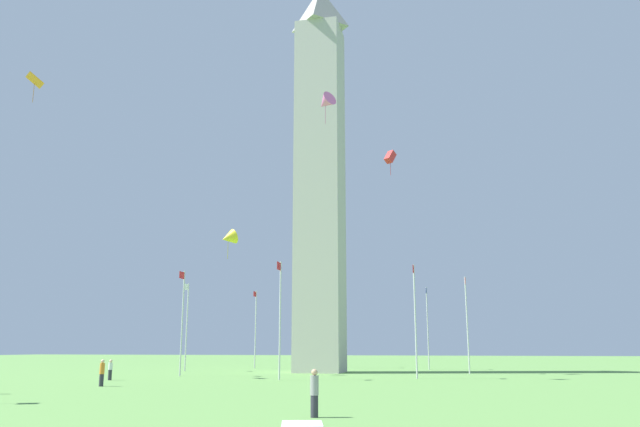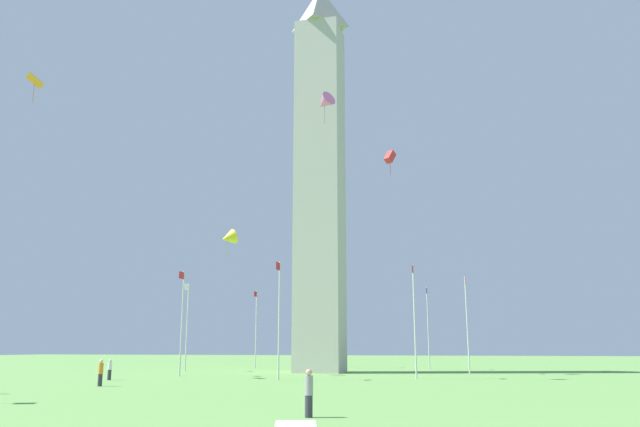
{
  "view_description": "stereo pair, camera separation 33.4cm",
  "coord_description": "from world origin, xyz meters",
  "px_view_note": "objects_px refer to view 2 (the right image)",
  "views": [
    {
      "loc": [
        63.6,
        14.12,
        2.58
      ],
      "look_at": [
        0.0,
        0.0,
        16.74
      ],
      "focal_mm": 34.52,
      "sensor_mm": 36.0,
      "label": 1
    },
    {
      "loc": [
        63.53,
        14.45,
        2.58
      ],
      "look_at": [
        0.0,
        0.0,
        16.74
      ],
      "focal_mm": 34.52,
      "sensor_mm": 36.0,
      "label": 2
    }
  ],
  "objects_px": {
    "kite_orange_diamond": "(35,81)",
    "kite_pink_delta": "(325,102)",
    "person_orange_shirt": "(101,373)",
    "flagpole_se": "(428,324)",
    "picnic_blanket_near_first_person": "(296,423)",
    "obelisk_monument": "(320,167)",
    "flagpole_sw": "(256,326)",
    "flagpole_ne": "(414,316)",
    "flagpole_s": "(346,326)",
    "kite_yellow_delta": "(228,238)",
    "person_white_shirt": "(110,370)",
    "kite_red_box": "(390,157)",
    "flagpole_nw": "(182,318)",
    "flagpole_n": "(279,315)",
    "flagpole_w": "(187,323)",
    "person_gray_shirt": "(309,393)",
    "flagpole_e": "(467,320)"
  },
  "relations": [
    {
      "from": "obelisk_monument",
      "to": "kite_pink_delta",
      "type": "distance_m",
      "value": 14.53
    },
    {
      "from": "flagpole_se",
      "to": "flagpole_e",
      "type": "bearing_deg",
      "value": 22.5
    },
    {
      "from": "flagpole_sw",
      "to": "kite_orange_diamond",
      "type": "bearing_deg",
      "value": -22.51
    },
    {
      "from": "obelisk_monument",
      "to": "flagpole_w",
      "type": "relative_size",
      "value": 4.63
    },
    {
      "from": "flagpole_se",
      "to": "person_white_shirt",
      "type": "height_order",
      "value": "flagpole_se"
    },
    {
      "from": "flagpole_n",
      "to": "person_gray_shirt",
      "type": "relative_size",
      "value": 5.38
    },
    {
      "from": "flagpole_se",
      "to": "flagpole_nw",
      "type": "height_order",
      "value": "same"
    },
    {
      "from": "flagpole_se",
      "to": "flagpole_nw",
      "type": "relative_size",
      "value": 1.0
    },
    {
      "from": "flagpole_ne",
      "to": "kite_orange_diamond",
      "type": "distance_m",
      "value": 40.08
    },
    {
      "from": "flagpole_e",
      "to": "person_gray_shirt",
      "type": "relative_size",
      "value": 5.38
    },
    {
      "from": "person_gray_shirt",
      "to": "person_white_shirt",
      "type": "relative_size",
      "value": 1.11
    },
    {
      "from": "flagpole_n",
      "to": "kite_yellow_delta",
      "type": "height_order",
      "value": "kite_yellow_delta"
    },
    {
      "from": "obelisk_monument",
      "to": "flagpole_sw",
      "type": "xyz_separation_m",
      "value": [
        -10.54,
        -10.59,
        -16.81
      ]
    },
    {
      "from": "obelisk_monument",
      "to": "kite_orange_diamond",
      "type": "distance_m",
      "value": 29.41
    },
    {
      "from": "flagpole_w",
      "to": "picnic_blanket_near_first_person",
      "type": "height_order",
      "value": "flagpole_w"
    },
    {
      "from": "person_white_shirt",
      "to": "kite_pink_delta",
      "type": "distance_m",
      "value": 28.56
    },
    {
      "from": "flagpole_n",
      "to": "flagpole_se",
      "type": "distance_m",
      "value": 27.68
    },
    {
      "from": "flagpole_s",
      "to": "person_gray_shirt",
      "type": "xyz_separation_m",
      "value": [
        55.12,
        8.71,
        -4.27
      ]
    },
    {
      "from": "flagpole_n",
      "to": "person_white_shirt",
      "type": "bearing_deg",
      "value": -77.0
    },
    {
      "from": "flagpole_n",
      "to": "flagpole_nw",
      "type": "distance_m",
      "value": 11.46
    },
    {
      "from": "flagpole_nw",
      "to": "kite_yellow_delta",
      "type": "height_order",
      "value": "kite_yellow_delta"
    },
    {
      "from": "person_orange_shirt",
      "to": "picnic_blanket_near_first_person",
      "type": "height_order",
      "value": "person_orange_shirt"
    },
    {
      "from": "person_white_shirt",
      "to": "obelisk_monument",
      "type": "bearing_deg",
      "value": -28.55
    },
    {
      "from": "kite_pink_delta",
      "to": "person_orange_shirt",
      "type": "bearing_deg",
      "value": -48.99
    },
    {
      "from": "flagpole_w",
      "to": "person_white_shirt",
      "type": "bearing_deg",
      "value": 6.01
    },
    {
      "from": "flagpole_sw",
      "to": "picnic_blanket_near_first_person",
      "type": "bearing_deg",
      "value": 20.15
    },
    {
      "from": "flagpole_n",
      "to": "flagpole_w",
      "type": "bearing_deg",
      "value": -135.0
    },
    {
      "from": "flagpole_n",
      "to": "kite_orange_diamond",
      "type": "height_order",
      "value": "kite_orange_diamond"
    },
    {
      "from": "kite_orange_diamond",
      "to": "picnic_blanket_near_first_person",
      "type": "xyz_separation_m",
      "value": [
        23.71,
        31.28,
        -26.29
      ]
    },
    {
      "from": "obelisk_monument",
      "to": "kite_yellow_delta",
      "type": "relative_size",
      "value": 14.91
    },
    {
      "from": "kite_yellow_delta",
      "to": "obelisk_monument",
      "type": "bearing_deg",
      "value": 139.27
    },
    {
      "from": "obelisk_monument",
      "to": "flagpole_w",
      "type": "height_order",
      "value": "obelisk_monument"
    },
    {
      "from": "picnic_blanket_near_first_person",
      "to": "flagpole_ne",
      "type": "bearing_deg",
      "value": 176.58
    },
    {
      "from": "flagpole_n",
      "to": "person_white_shirt",
      "type": "relative_size",
      "value": 5.95
    },
    {
      "from": "flagpole_se",
      "to": "picnic_blanket_near_first_person",
      "type": "xyz_separation_m",
      "value": [
        52.61,
        -1.88,
        -5.14
      ]
    },
    {
      "from": "flagpole_se",
      "to": "picnic_blanket_near_first_person",
      "type": "bearing_deg",
      "value": -2.05
    },
    {
      "from": "kite_red_box",
      "to": "kite_orange_diamond",
      "type": "relative_size",
      "value": 1.03
    },
    {
      "from": "flagpole_s",
      "to": "flagpole_nw",
      "type": "distance_m",
      "value": 27.68
    },
    {
      "from": "kite_red_box",
      "to": "picnic_blanket_near_first_person",
      "type": "height_order",
      "value": "kite_red_box"
    },
    {
      "from": "flagpole_n",
      "to": "flagpole_nw",
      "type": "relative_size",
      "value": 1.0
    },
    {
      "from": "kite_orange_diamond",
      "to": "kite_pink_delta",
      "type": "distance_m",
      "value": 26.66
    },
    {
      "from": "flagpole_nw",
      "to": "kite_orange_diamond",
      "type": "relative_size",
      "value": 3.68
    },
    {
      "from": "flagpole_nw",
      "to": "person_orange_shirt",
      "type": "height_order",
      "value": "flagpole_nw"
    },
    {
      "from": "flagpole_e",
      "to": "flagpole_w",
      "type": "xyz_separation_m",
      "value": [
        -0.0,
        -29.96,
        0.0
      ]
    },
    {
      "from": "flagpole_n",
      "to": "kite_orange_diamond",
      "type": "relative_size",
      "value": 3.68
    },
    {
      "from": "flagpole_s",
      "to": "kite_pink_delta",
      "type": "xyz_separation_m",
      "value": [
        28.91,
        3.59,
        18.46
      ]
    },
    {
      "from": "flagpole_w",
      "to": "flagpole_nw",
      "type": "bearing_deg",
      "value": 22.5
    },
    {
      "from": "flagpole_ne",
      "to": "flagpole_w",
      "type": "relative_size",
      "value": 1.0
    },
    {
      "from": "obelisk_monument",
      "to": "kite_red_box",
      "type": "relative_size",
      "value": 16.54
    },
    {
      "from": "flagpole_s",
      "to": "kite_yellow_delta",
      "type": "bearing_deg",
      "value": -17.22
    }
  ]
}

